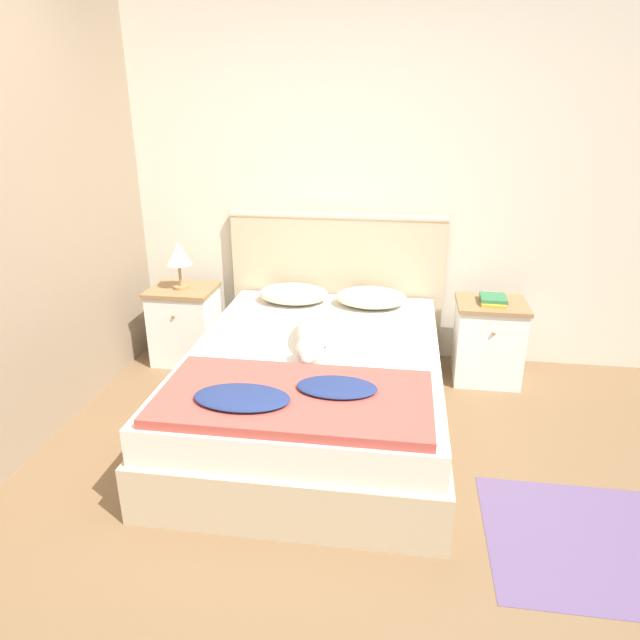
% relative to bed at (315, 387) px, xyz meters
% --- Properties ---
extents(ground_plane, '(16.00, 16.00, 0.00)m').
position_rel_bed_xyz_m(ground_plane, '(-0.03, -1.02, -0.24)').
color(ground_plane, brown).
extents(wall_back, '(9.00, 0.06, 2.55)m').
position_rel_bed_xyz_m(wall_back, '(-0.03, 1.11, 1.04)').
color(wall_back, beige).
rests_on(wall_back, ground_plane).
extents(wall_side_left, '(0.06, 3.10, 2.55)m').
position_rel_bed_xyz_m(wall_side_left, '(-1.51, 0.03, 1.04)').
color(wall_side_left, gray).
rests_on(wall_side_left, ground_plane).
extents(bed, '(1.47, 2.03, 0.48)m').
position_rel_bed_xyz_m(bed, '(0.00, 0.00, 0.00)').
color(bed, '#C6B28E').
rests_on(bed, ground_plane).
extents(headboard, '(1.55, 0.06, 1.08)m').
position_rel_bed_xyz_m(headboard, '(0.00, 1.04, 0.32)').
color(headboard, '#C6B28E').
rests_on(headboard, ground_plane).
extents(nightstand_left, '(0.46, 0.41, 0.56)m').
position_rel_bed_xyz_m(nightstand_left, '(-1.08, 0.75, 0.05)').
color(nightstand_left, white).
rests_on(nightstand_left, ground_plane).
extents(nightstand_right, '(0.46, 0.41, 0.56)m').
position_rel_bed_xyz_m(nightstand_right, '(1.08, 0.75, 0.05)').
color(nightstand_right, white).
rests_on(nightstand_right, ground_plane).
extents(pillow_left, '(0.49, 0.36, 0.12)m').
position_rel_bed_xyz_m(pillow_left, '(-0.27, 0.78, 0.31)').
color(pillow_left, beige).
rests_on(pillow_left, bed).
extents(pillow_right, '(0.49, 0.36, 0.12)m').
position_rel_bed_xyz_m(pillow_right, '(0.27, 0.78, 0.31)').
color(pillow_right, beige).
rests_on(pillow_right, bed).
extents(quilt, '(1.29, 0.67, 0.09)m').
position_rel_bed_xyz_m(quilt, '(-0.01, -0.64, 0.28)').
color(quilt, '#BC4C42').
rests_on(quilt, bed).
extents(dog, '(0.24, 0.82, 0.18)m').
position_rel_bed_xyz_m(dog, '(0.00, 0.09, 0.33)').
color(dog, silver).
rests_on(dog, bed).
extents(book_stack, '(0.17, 0.24, 0.04)m').
position_rel_bed_xyz_m(book_stack, '(1.09, 0.74, 0.35)').
color(book_stack, gold).
rests_on(book_stack, nightstand_right).
extents(table_lamp, '(0.18, 0.18, 0.34)m').
position_rel_bed_xyz_m(table_lamp, '(-1.08, 0.73, 0.57)').
color(table_lamp, '#9E7A4C').
rests_on(table_lamp, nightstand_left).
extents(rug, '(1.02, 0.81, 0.00)m').
position_rel_bed_xyz_m(rug, '(1.41, -0.82, -0.24)').
color(rug, '#604C75').
rests_on(rug, ground_plane).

